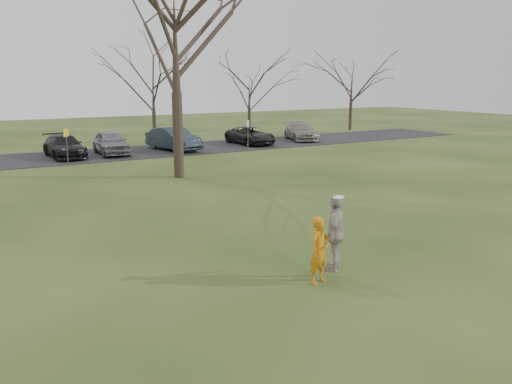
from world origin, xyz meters
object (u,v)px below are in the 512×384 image
Objects in this scene: car_5 at (174,139)px; catching_play at (335,233)px; player_defender at (319,250)px; car_6 at (250,135)px; car_3 at (64,146)px; car_4 at (111,142)px; big_tree at (175,33)px; car_7 at (301,131)px.

catching_play reaches higher than car_5.
player_defender is 27.57m from car_6.
car_5 is 2.53× the size of catching_play.
car_5 is at bearing -5.34° from car_3.
catching_play is (1.63, -24.72, 0.44)m from car_3.
car_5 is (4.26, -0.27, 0.03)m from car_4.
car_6 is 0.33× the size of big_tree.
player_defender is at bearing -173.89° from catching_play.
car_5 is (6.05, 24.38, -0.00)m from player_defender.
catching_play is 16.02m from big_tree.
car_3 is at bearing 93.77° from catching_play.
car_4 is at bearing -4.72° from car_3.
car_3 is 12.29m from big_tree.
player_defender is 0.88× the size of catching_play.
player_defender reaches higher than car_6.
car_6 is (6.26, 0.29, -0.14)m from car_5.
car_5 is at bearing 77.21° from catching_play.
big_tree is at bearing -136.64° from car_6.
big_tree is at bearing -72.22° from car_3.
player_defender reaches higher than car_3.
car_4 reaches higher than car_3.
catching_play is (-1.27, -24.59, 0.36)m from car_4.
car_5 is 6.27m from car_6.
player_defender reaches higher than car_7.
car_3 is 13.41m from car_6.
player_defender is at bearing -99.55° from big_tree.
car_5 reaches higher than car_4.
car_6 is 1.01× the size of car_7.
car_4 is at bearing 178.44° from car_6.
car_7 is (17.21, 25.00, -0.12)m from player_defender.
car_6 is 4.91m from car_7.
player_defender is at bearing -90.96° from car_4.
catching_play is at bearing -104.96° from car_7.
car_4 is at bearing 87.05° from catching_play.
car_6 is at bearing 45.67° from player_defender.
car_7 is (18.31, 0.22, -0.01)m from car_3.
catching_play reaches higher than car_6.
catching_play is at bearing -89.74° from car_4.
player_defender is 24.71m from car_4.
car_7 is at bearing 4.53° from car_4.
car_6 is (10.52, 0.02, -0.11)m from car_4.
car_3 is at bearing 109.92° from big_tree.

